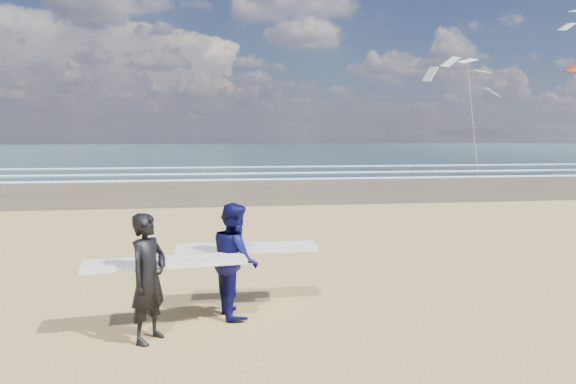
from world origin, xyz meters
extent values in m
cube|color=#4C3D28|center=(20.00, 18.00, 0.01)|extent=(220.00, 12.00, 0.01)
cube|color=#193037|center=(20.00, 72.00, 0.01)|extent=(220.00, 100.00, 0.02)
cube|color=white|center=(20.00, 22.80, 0.05)|extent=(220.00, 0.50, 0.05)
cube|color=white|center=(20.00, 27.50, 0.05)|extent=(220.00, 0.50, 0.05)
cube|color=white|center=(20.00, 34.00, 0.05)|extent=(220.00, 0.50, 0.05)
imported|color=black|center=(0.83, -0.41, 0.86)|extent=(0.68, 0.75, 1.72)
cube|color=white|center=(1.03, -0.06, 0.98)|extent=(2.25, 0.77, 0.07)
imported|color=#0B0B3E|center=(1.99, 0.44, 0.86)|extent=(0.80, 0.95, 1.72)
cube|color=white|center=(2.19, 0.79, 0.96)|extent=(2.21, 0.57, 0.07)
cube|color=slate|center=(17.47, 21.97, 0.05)|extent=(0.12, 0.12, 0.10)
camera|label=1|loc=(1.75, -7.18, 2.76)|focal=32.00mm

